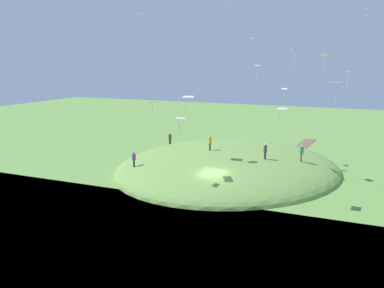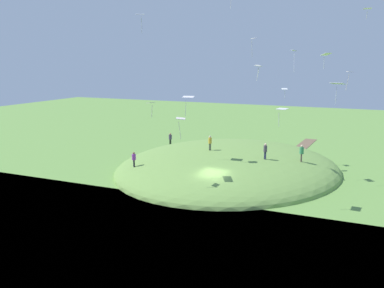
{
  "view_description": "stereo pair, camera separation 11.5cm",
  "coord_description": "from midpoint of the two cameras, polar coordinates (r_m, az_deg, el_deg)",
  "views": [
    {
      "loc": [
        -35.89,
        -13.8,
        12.23
      ],
      "look_at": [
        2.45,
        3.22,
        3.97
      ],
      "focal_mm": 39.99,
      "sensor_mm": 36.0,
      "label": 1
    },
    {
      "loc": [
        -35.84,
        -13.91,
        12.23
      ],
      "look_at": [
        2.45,
        3.22,
        3.97
      ],
      "focal_mm": 39.99,
      "sensor_mm": 36.0,
      "label": 2
    }
  ],
  "objects": [
    {
      "name": "ground_plane",
      "position": [
        40.34,
        2.85,
        -6.53
      ],
      "size": [
        160.0,
        160.0,
        0.0
      ],
      "primitive_type": "plane",
      "color": "#669443"
    },
    {
      "name": "grass_hill",
      "position": [
        49.01,
        4.92,
        -3.36
      ],
      "size": [
        28.4,
        24.71,
        4.91
      ],
      "primitive_type": "ellipsoid",
      "color": "#6F9847",
      "rests_on": "ground_plane"
    },
    {
      "name": "dirt_path",
      "position": [
        63.17,
        14.5,
        -0.37
      ],
      "size": [
        13.62,
        2.29,
        0.04
      ],
      "primitive_type": "cube",
      "rotation": [
        0.0,
        0.0,
        -0.04
      ],
      "color": "brown",
      "rests_on": "ground_plane"
    },
    {
      "name": "person_near_shore",
      "position": [
        47.13,
        2.49,
        0.38
      ],
      "size": [
        0.54,
        0.54,
        1.64
      ],
      "rotation": [
        0.0,
        0.0,
        5.4
      ],
      "color": "#525546",
      "rests_on": "grass_hill"
    },
    {
      "name": "person_watching_kites",
      "position": [
        45.74,
        14.48,
        -0.93
      ],
      "size": [
        0.54,
        0.54,
        1.79
      ],
      "rotation": [
        0.0,
        0.0,
        3.43
      ],
      "color": "brown",
      "rests_on": "grass_hill"
    },
    {
      "name": "person_with_child",
      "position": [
        57.52,
        -2.86,
        0.86
      ],
      "size": [
        0.49,
        0.49,
        1.61
      ],
      "rotation": [
        0.0,
        0.0,
        1.76
      ],
      "color": "black",
      "rests_on": "grass_hill"
    },
    {
      "name": "person_on_hilltop",
      "position": [
        44.46,
        -7.69,
        -1.83
      ],
      "size": [
        0.58,
        0.58,
        1.57
      ],
      "rotation": [
        0.0,
        0.0,
        0.79
      ],
      "color": "black",
      "rests_on": "grass_hill"
    },
    {
      "name": "person_walking_path",
      "position": [
        44.38,
        9.82,
        -0.7
      ],
      "size": [
        0.4,
        0.4,
        1.66
      ],
      "rotation": [
        0.0,
        0.0,
        4.61
      ],
      "color": "#232847",
      "rests_on": "grass_hill"
    },
    {
      "name": "kite_0",
      "position": [
        35.26,
        12.02,
        4.54
      ],
      "size": [
        1.18,
        0.87,
        1.43
      ],
      "color": "white"
    },
    {
      "name": "kite_2",
      "position": [
        51.12,
        8.88,
        10.12
      ],
      "size": [
        0.8,
        0.65,
        1.83
      ],
      "color": "white"
    },
    {
      "name": "kite_3",
      "position": [
        48.01,
        12.31,
        7.09
      ],
      "size": [
        0.67,
        0.75,
        1.2
      ],
      "color": "white"
    },
    {
      "name": "kite_4",
      "position": [
        37.48,
        18.92,
        7.55
      ],
      "size": [
        1.14,
        1.36,
        1.82
      ],
      "color": "white"
    },
    {
      "name": "kite_5",
      "position": [
        47.2,
        20.35,
        8.82
      ],
      "size": [
        0.95,
        0.83,
        1.96
      ],
      "color": "#F6D9D1"
    },
    {
      "name": "kite_6",
      "position": [
        37.77,
        -1.44,
        3.32
      ],
      "size": [
        1.39,
        1.2,
        1.95
      ],
      "color": "silver"
    },
    {
      "name": "kite_7",
      "position": [
        42.41,
        13.51,
        11.71
      ],
      "size": [
        0.75,
        0.7,
        2.06
      ],
      "color": "white"
    },
    {
      "name": "kite_8",
      "position": [
        42.66,
        -0.44,
        6.19
      ],
      "size": [
        0.98,
        1.26,
        2.04
      ],
      "color": "white"
    },
    {
      "name": "kite_9",
      "position": [
        51.34,
        22.42,
        16.34
      ],
      "size": [
        1.27,
        0.96,
        1.15
      ],
      "color": "silver"
    },
    {
      "name": "kite_10",
      "position": [
        44.34,
        17.54,
        11.29
      ],
      "size": [
        1.23,
        1.12,
        1.57
      ],
      "color": "white"
    },
    {
      "name": "kite_11",
      "position": [
        42.57,
        -6.84,
        16.65
      ],
      "size": [
        0.96,
        1.04,
        1.85
      ],
      "color": "white"
    },
    {
      "name": "kite_12",
      "position": [
        36.65,
        -5.38,
        5.35
      ],
      "size": [
        0.77,
        0.66,
        1.27
      ],
      "color": "silver"
    },
    {
      "name": "kite_13",
      "position": [
        50.03,
        8.25,
        13.53
      ],
      "size": [
        0.84,
        0.8,
        2.17
      ],
      "color": "silver"
    },
    {
      "name": "kite_14",
      "position": [
        43.91,
        8.9,
        10.18
      ],
      "size": [
        1.01,
        0.94,
        1.11
      ],
      "color": "white"
    }
  ]
}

